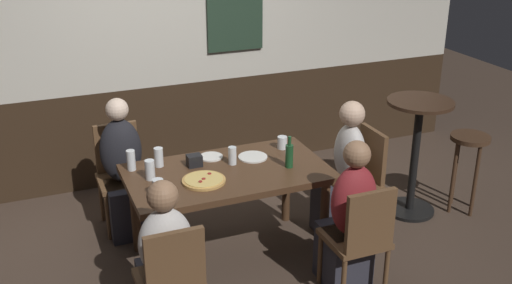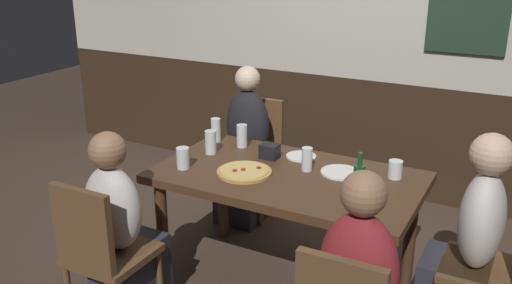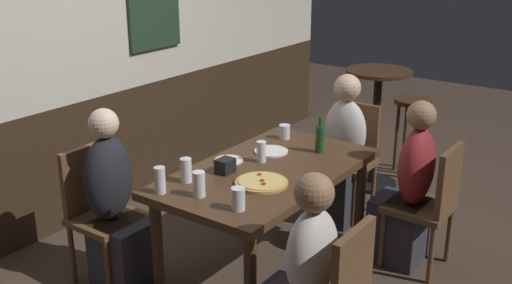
# 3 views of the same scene
# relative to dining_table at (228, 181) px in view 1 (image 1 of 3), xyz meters

# --- Properties ---
(ground_plane) EXTENTS (12.00, 12.00, 0.00)m
(ground_plane) POSITION_rel_dining_table_xyz_m (0.00, 0.00, -0.65)
(ground_plane) COLOR #423328
(wall_back) EXTENTS (6.40, 0.13, 2.60)m
(wall_back) POSITION_rel_dining_table_xyz_m (0.00, 1.65, 0.65)
(wall_back) COLOR #332316
(wall_back) RESTS_ON ground_plane
(dining_table) EXTENTS (1.51, 0.85, 0.74)m
(dining_table) POSITION_rel_dining_table_xyz_m (0.00, 0.00, 0.00)
(dining_table) COLOR #472D1C
(dining_table) RESTS_ON ground_plane
(chair_right_near) EXTENTS (0.40, 0.40, 0.88)m
(chair_right_near) POSITION_rel_dining_table_xyz_m (0.66, -0.84, -0.15)
(chair_right_near) COLOR brown
(chair_right_near) RESTS_ON ground_plane
(chair_left_far) EXTENTS (0.40, 0.40, 0.88)m
(chair_left_far) POSITION_rel_dining_table_xyz_m (-0.66, 0.84, -0.15)
(chair_left_far) COLOR brown
(chair_left_far) RESTS_ON ground_plane
(chair_left_near) EXTENTS (0.40, 0.40, 0.88)m
(chair_left_near) POSITION_rel_dining_table_xyz_m (-0.66, -0.84, -0.15)
(chair_left_near) COLOR brown
(chair_left_near) RESTS_ON ground_plane
(chair_head_east) EXTENTS (0.40, 0.40, 0.88)m
(chair_head_east) POSITION_rel_dining_table_xyz_m (1.17, 0.00, -0.15)
(chair_head_east) COLOR brown
(chair_head_east) RESTS_ON ground_plane
(person_right_near) EXTENTS (0.34, 0.37, 1.15)m
(person_right_near) POSITION_rel_dining_table_xyz_m (0.66, -0.68, -0.17)
(person_right_near) COLOR #2D2D38
(person_right_near) RESTS_ON ground_plane
(person_left_far) EXTENTS (0.34, 0.37, 1.17)m
(person_left_far) POSITION_rel_dining_table_xyz_m (-0.66, 0.68, -0.16)
(person_left_far) COLOR #2D2D38
(person_left_far) RESTS_ON ground_plane
(person_left_near) EXTENTS (0.34, 0.37, 1.10)m
(person_left_near) POSITION_rel_dining_table_xyz_m (-0.66, -0.68, -0.19)
(person_left_near) COLOR #2D2D38
(person_left_near) RESTS_ON ground_plane
(person_head_east) EXTENTS (0.37, 0.34, 1.15)m
(person_head_east) POSITION_rel_dining_table_xyz_m (1.01, 0.00, -0.16)
(person_head_east) COLOR #2D2D38
(person_head_east) RESTS_ON ground_plane
(pizza) EXTENTS (0.32, 0.32, 0.03)m
(pizza) POSITION_rel_dining_table_xyz_m (-0.22, -0.11, 0.10)
(pizza) COLOR tan
(pizza) RESTS_ON dining_table
(pint_glass_pale) EXTENTS (0.08, 0.08, 0.10)m
(pint_glass_pale) POSITION_rel_dining_table_xyz_m (0.56, 0.23, 0.13)
(pint_glass_pale) COLOR silver
(pint_glass_pale) RESTS_ON dining_table
(pint_glass_amber) EXTENTS (0.06, 0.06, 0.16)m
(pint_glass_amber) POSITION_rel_dining_table_xyz_m (-0.66, 0.28, 0.16)
(pint_glass_amber) COLOR silver
(pint_glass_amber) RESTS_ON dining_table
(highball_clear) EXTENTS (0.07, 0.07, 0.15)m
(highball_clear) POSITION_rel_dining_table_xyz_m (-0.45, 0.27, 0.15)
(highball_clear) COLOR silver
(highball_clear) RESTS_ON dining_table
(beer_glass_half) EXTENTS (0.08, 0.08, 0.13)m
(beer_glass_half) POSITION_rel_dining_table_xyz_m (-0.58, -0.21, 0.15)
(beer_glass_half) COLOR silver
(beer_glass_half) RESTS_ON dining_table
(pint_glass_stout) EXTENTS (0.07, 0.07, 0.15)m
(pint_glass_stout) POSITION_rel_dining_table_xyz_m (-0.57, 0.07, 0.15)
(pint_glass_stout) COLOR silver
(pint_glass_stout) RESTS_ON dining_table
(tumbler_short) EXTENTS (0.06, 0.06, 0.14)m
(tumbler_short) POSITION_rel_dining_table_xyz_m (0.08, 0.10, 0.15)
(tumbler_short) COLOR silver
(tumbler_short) RESTS_ON dining_table
(beer_bottle_green) EXTENTS (0.06, 0.06, 0.25)m
(beer_bottle_green) POSITION_rel_dining_table_xyz_m (0.46, -0.12, 0.19)
(beer_bottle_green) COLOR #194723
(beer_bottle_green) RESTS_ON dining_table
(plate_white_large) EXTENTS (0.23, 0.23, 0.01)m
(plate_white_large) POSITION_rel_dining_table_xyz_m (0.27, 0.15, 0.10)
(plate_white_large) COLOR white
(plate_white_large) RESTS_ON dining_table
(plate_white_small) EXTENTS (0.19, 0.19, 0.01)m
(plate_white_small) POSITION_rel_dining_table_xyz_m (-0.04, 0.28, 0.10)
(plate_white_small) COLOR white
(plate_white_small) RESTS_ON dining_table
(condiment_caddy) EXTENTS (0.11, 0.09, 0.09)m
(condiment_caddy) POSITION_rel_dining_table_xyz_m (-0.20, 0.17, 0.13)
(condiment_caddy) COLOR black
(condiment_caddy) RESTS_ON dining_table
(side_bar_table) EXTENTS (0.56, 0.56, 1.05)m
(side_bar_table) POSITION_rel_dining_table_xyz_m (1.75, 0.07, -0.03)
(side_bar_table) COLOR black
(side_bar_table) RESTS_ON ground_plane
(bar_stool) EXTENTS (0.34, 0.34, 0.72)m
(bar_stool) POSITION_rel_dining_table_xyz_m (2.20, -0.08, -0.09)
(bar_stool) COLOR #422B1C
(bar_stool) RESTS_ON ground_plane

